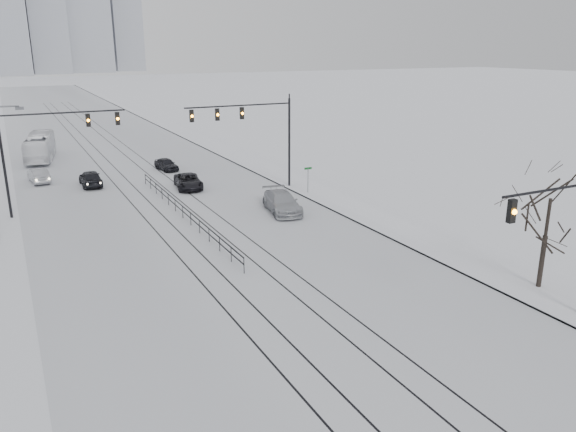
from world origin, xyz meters
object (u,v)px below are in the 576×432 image
object	(u,v)px
traffic_mast_near	(569,230)
sedan_nb_right	(282,203)
sedan_sb_inner	(91,178)
bare_tree	(549,208)
sedan_nb_far	(166,164)
sedan_nb_front	(188,181)
box_truck	(40,147)
sedan_sb_outer	(39,175)

from	to	relation	value
traffic_mast_near	sedan_nb_right	distance (m)	22.66
sedan_sb_inner	sedan_nb_right	world-z (taller)	sedan_nb_right
traffic_mast_near	sedan_nb_right	bearing A→B (deg)	98.84
bare_tree	sedan_nb_far	bearing A→B (deg)	104.40
sedan_nb_front	sedan_nb_far	size ratio (longest dim) A/B	1.28
traffic_mast_near	sedan_nb_front	size ratio (longest dim) A/B	1.49
traffic_mast_near	box_truck	xyz separation A→B (m)	(-18.60, 53.16, -3.11)
sedan_sb_inner	box_truck	xyz separation A→B (m)	(-3.17, 15.60, 0.71)
sedan_sb_outer	box_truck	size ratio (longest dim) A/B	0.40
sedan_nb_right	sedan_sb_outer	bearing A→B (deg)	140.46
sedan_sb_outer	sedan_nb_front	xyz separation A→B (m)	(11.94, -8.62, -0.04)
bare_tree	sedan_nb_right	distance (m)	20.29
sedan_nb_far	box_truck	distance (m)	16.41
traffic_mast_near	sedan_nb_right	xyz separation A→B (m)	(-3.43, 22.07, -3.78)
sedan_sb_outer	sedan_nb_far	distance (m)	12.21
sedan_nb_far	bare_tree	bearing A→B (deg)	-84.17
sedan_sb_inner	sedan_nb_front	world-z (taller)	sedan_sb_inner
traffic_mast_near	sedan_nb_far	xyz separation A→B (m)	(-7.40, 41.21, -3.94)
sedan_sb_inner	sedan_nb_right	distance (m)	19.59
sedan_sb_inner	sedan_nb_far	size ratio (longest dim) A/B	1.19
bare_tree	sedan_nb_right	bearing A→B (deg)	107.04
sedan_nb_front	sedan_nb_far	distance (m)	8.54
sedan_nb_front	sedan_nb_far	world-z (taller)	sedan_nb_front
sedan_nb_far	sedan_nb_right	bearing A→B (deg)	-86.86
sedan_sb_outer	box_truck	xyz separation A→B (m)	(1.01, 11.87, 0.76)
traffic_mast_near	box_truck	size ratio (longest dim) A/B	0.67
sedan_sb_outer	sedan_nb_right	distance (m)	25.12
sedan_nb_right	box_truck	world-z (taller)	box_truck
traffic_mast_near	sedan_nb_right	size ratio (longest dim) A/B	1.30
sedan_sb_outer	sedan_nb_front	world-z (taller)	sedan_sb_outer
bare_tree	sedan_sb_outer	size ratio (longest dim) A/B	1.45
sedan_sb_outer	sedan_nb_right	size ratio (longest dim) A/B	0.78
sedan_sb_outer	sedan_nb_right	xyz separation A→B (m)	(16.17, -19.22, 0.09)
sedan_sb_inner	sedan_nb_right	size ratio (longest dim) A/B	0.81
sedan_sb_inner	sedan_nb_front	size ratio (longest dim) A/B	0.93
sedan_nb_far	box_truck	xyz separation A→B (m)	(-11.20, 11.96, 0.83)
traffic_mast_near	box_truck	world-z (taller)	traffic_mast_near
traffic_mast_near	sedan_sb_outer	xyz separation A→B (m)	(-19.61, 41.29, -3.87)
bare_tree	box_truck	xyz separation A→B (m)	(-21.01, 50.16, -3.04)
sedan_nb_right	box_truck	size ratio (longest dim) A/B	0.52
traffic_mast_near	sedan_sb_outer	world-z (taller)	traffic_mast_near
bare_tree	sedan_sb_outer	distance (m)	44.33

